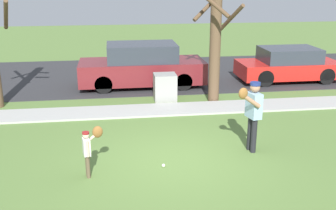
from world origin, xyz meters
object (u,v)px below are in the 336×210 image
object	(u,v)px
parked_suv_maroon	(142,66)
person_adult	(252,109)
baseball	(163,165)
parked_hatchback_red	(288,65)
street_tree_near	(216,34)
person_child	(90,145)
utility_cabinet	(165,87)

from	to	relation	value
parked_suv_maroon	person_adult	bearing A→B (deg)	-71.87
baseball	parked_hatchback_red	bearing A→B (deg)	49.67
person_adult	parked_hatchback_red	bearing A→B (deg)	-132.22
baseball	parked_hatchback_red	world-z (taller)	parked_hatchback_red
person_adult	baseball	xyz separation A→B (m)	(-2.18, -0.56, -1.04)
street_tree_near	parked_hatchback_red	size ratio (longest dim) A/B	1.05
person_child	parked_hatchback_red	size ratio (longest dim) A/B	0.26
person_child	baseball	size ratio (longest dim) A/B	14.26
baseball	street_tree_near	distance (m)	5.73
baseball	parked_hatchback_red	xyz separation A→B (m)	(5.94, 7.00, 0.62)
utility_cabinet	street_tree_near	world-z (taller)	street_tree_near
baseball	parked_suv_maroon	size ratio (longest dim) A/B	0.02
baseball	parked_suv_maroon	world-z (taller)	parked_suv_maroon
utility_cabinet	parked_hatchback_red	xyz separation A→B (m)	(5.24, 1.98, 0.20)
person_child	street_tree_near	world-z (taller)	street_tree_near
utility_cabinet	street_tree_near	xyz separation A→B (m)	(1.62, -0.28, 1.80)
person_adult	parked_hatchback_red	xyz separation A→B (m)	(3.76, 6.44, -0.41)
person_adult	person_child	world-z (taller)	person_adult
parked_suv_maroon	utility_cabinet	bearing A→B (deg)	-72.50
baseball	street_tree_near	world-z (taller)	street_tree_near
person_adult	parked_suv_maroon	xyz separation A→B (m)	(-2.11, 6.43, -0.28)
baseball	parked_suv_maroon	xyz separation A→B (m)	(0.08, 6.99, 0.75)
person_adult	person_child	size ratio (longest dim) A/B	1.63
utility_cabinet	parked_hatchback_red	size ratio (longest dim) A/B	0.23
street_tree_near	parked_suv_maroon	bearing A→B (deg)	134.91
parked_suv_maroon	parked_hatchback_red	bearing A→B (deg)	0.06
parked_suv_maroon	parked_hatchback_red	size ratio (longest dim) A/B	1.18
person_child	parked_suv_maroon	size ratio (longest dim) A/B	0.22
person_adult	parked_suv_maroon	distance (m)	6.78
person_child	baseball	world-z (taller)	person_child
person_adult	street_tree_near	size ratio (longest dim) A/B	0.41
parked_hatchback_red	person_child	bearing A→B (deg)	-136.30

